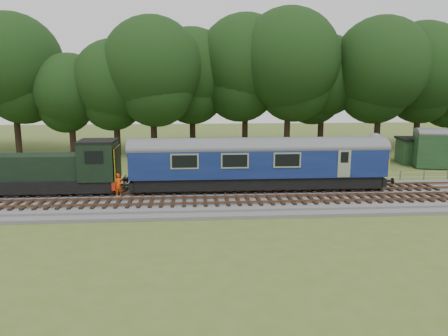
{
  "coord_description": "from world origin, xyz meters",
  "views": [
    {
      "loc": [
        -0.8,
        -29.0,
        7.85
      ],
      "look_at": [
        1.41,
        1.4,
        2.0
      ],
      "focal_mm": 35.0,
      "sensor_mm": 36.0,
      "label": 1
    }
  ],
  "objects": [
    {
      "name": "tree_line",
      "position": [
        0.0,
        22.0,
        0.0
      ],
      "size": [
        70.0,
        8.0,
        18.0
      ],
      "primitive_type": null,
      "color": "black",
      "rests_on": "ground"
    },
    {
      "name": "shed",
      "position": [
        21.4,
        12.86,
        1.32
      ],
      "size": [
        3.67,
        3.67,
        2.61
      ],
      "rotation": [
        0.0,
        0.0,
        -0.16
      ],
      "color": "#17331D",
      "rests_on": "ground"
    },
    {
      "name": "fence",
      "position": [
        0.0,
        4.5,
        0.0
      ],
      "size": [
        64.0,
        0.12,
        1.0
      ],
      "primitive_type": null,
      "color": "#6B6054",
      "rests_on": "ground"
    },
    {
      "name": "ballast",
      "position": [
        0.0,
        0.0,
        0.17
      ],
      "size": [
        70.0,
        7.0,
        0.35
      ],
      "primitive_type": "cube",
      "color": "#4C4C4F",
      "rests_on": "ground"
    },
    {
      "name": "track_south",
      "position": [
        0.0,
        -1.6,
        0.42
      ],
      "size": [
        67.2,
        2.4,
        0.21
      ],
      "color": "black",
      "rests_on": "ballast"
    },
    {
      "name": "dmu_railcar",
      "position": [
        3.86,
        1.4,
        2.61
      ],
      "size": [
        18.05,
        2.86,
        3.88
      ],
      "color": "black",
      "rests_on": "ground"
    },
    {
      "name": "shunter_loco",
      "position": [
        -10.07,
        1.4,
        1.97
      ],
      "size": [
        8.91,
        2.6,
        3.38
      ],
      "color": "black",
      "rests_on": "ground"
    },
    {
      "name": "track_north",
      "position": [
        0.0,
        1.4,
        0.42
      ],
      "size": [
        67.2,
        2.4,
        0.21
      ],
      "color": "black",
      "rests_on": "ballast"
    },
    {
      "name": "ground",
      "position": [
        0.0,
        0.0,
        0.0
      ],
      "size": [
        120.0,
        120.0,
        0.0
      ],
      "primitive_type": "plane",
      "color": "#4C5A21",
      "rests_on": "ground"
    },
    {
      "name": "worker",
      "position": [
        -5.85,
        0.37,
        1.13
      ],
      "size": [
        0.68,
        0.61,
        1.56
      ],
      "primitive_type": "imported",
      "rotation": [
        0.0,
        0.0,
        0.55
      ],
      "color": "#F94D0D",
      "rests_on": "ballast"
    }
  ]
}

